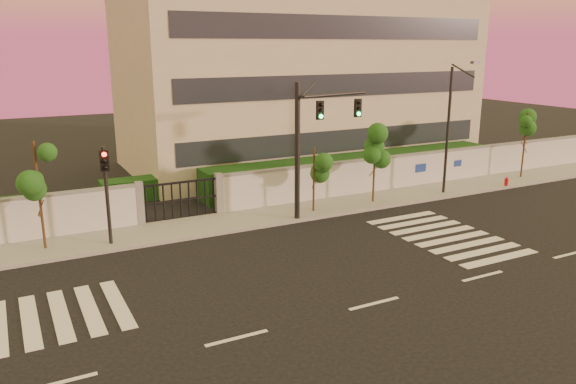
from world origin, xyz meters
The scene contains 14 objects.
ground centered at (0.00, 0.00, 0.00)m, with size 120.00×120.00×0.00m, color black.
sidewalk centered at (0.00, 10.50, 0.07)m, with size 60.00×3.00×0.15m, color gray.
perimeter_wall centered at (0.10, 12.00, 1.07)m, with size 60.00×0.36×2.20m.
hedge_row centered at (1.17, 14.74, 0.82)m, with size 41.00×4.25×1.80m.
institutional_building centered at (9.00, 21.99, 6.16)m, with size 24.40×12.40×12.25m.
road_markings centered at (-1.58, 3.76, 0.01)m, with size 57.00×7.62×0.02m.
street_tree_c centered at (-9.37, 10.50, 3.47)m, with size 1.43×1.14×4.71m.
street_tree_d centered at (3.45, 10.06, 2.55)m, with size 1.32×1.05×3.46m.
street_tree_e centered at (7.25, 10.11, 3.12)m, with size 1.43×1.14×4.23m.
street_tree_f centered at (19.29, 10.50, 3.17)m, with size 1.36×1.09×4.31m.
traffic_signal_main centered at (2.92, 9.29, 4.29)m, with size 4.25×1.10×6.78m.
traffic_signal_secondary centered at (-6.82, 9.78, 2.78)m, with size 0.34×0.34×4.39m.
streetlight_east centered at (12.02, 9.63, 4.12)m, with size 0.46×1.84×7.63m.
fire_hydrant centered at (16.51, 9.22, 0.34)m, with size 0.27×0.25×0.68m.
Camera 1 is at (-10.59, -14.04, 8.46)m, focal length 35.00 mm.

